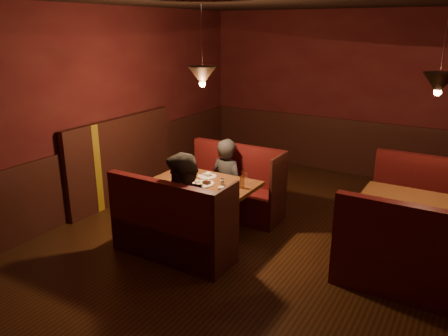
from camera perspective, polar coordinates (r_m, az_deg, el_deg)
The scene contains 9 objects.
room at distance 5.09m, azimuth 5.73°, elevation 0.11°, with size 6.02×7.02×2.92m.
main_table at distance 5.64m, azimuth -2.50°, elevation -3.38°, with size 1.34×0.81×0.94m.
main_bench_far at distance 6.32m, azimuth 1.40°, elevation -3.22°, with size 1.47×0.53×1.00m.
main_bench_near at distance 5.16m, azimuth -6.98°, elevation -8.46°, with size 1.47×0.53×1.00m.
second_table at distance 5.45m, azimuth 24.08°, elevation -5.89°, with size 1.30×0.83×0.74m.
second_bench_far at distance 6.25m, azimuth 25.04°, elevation -5.17°, with size 1.44×0.54×1.03m.
second_bench_near at distance 4.84m, azimuth 22.86°, elevation -11.66°, with size 1.44×0.54×1.03m.
diner_a at distance 6.13m, azimuth 0.44°, elevation 0.30°, with size 0.54×0.36×1.48m, color #2A2A2A.
diner_b at distance 4.93m, azimuth -5.24°, elevation -3.45°, with size 0.79×0.61×1.62m, color #3C3932.
Camera 1 is at (1.74, -4.36, 2.61)m, focal length 35.00 mm.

